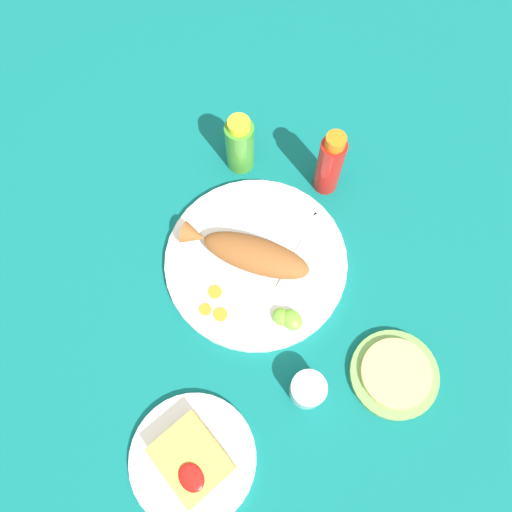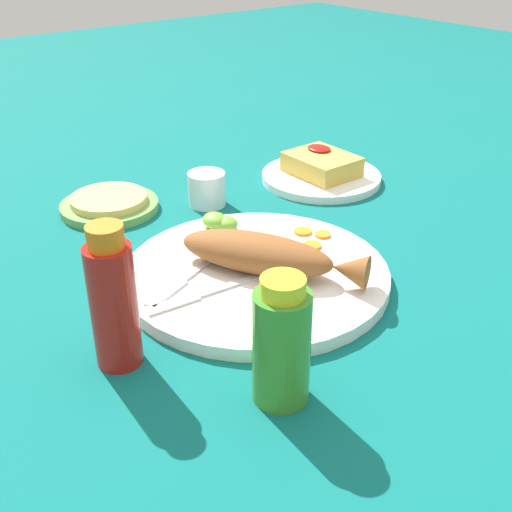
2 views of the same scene
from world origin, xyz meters
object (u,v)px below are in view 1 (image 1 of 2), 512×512
object	(u,v)px
fork_near	(287,228)
hot_sauce_bottle_green	(240,145)
side_plate_fries	(193,459)
tortilla_plate	(394,374)
main_plate	(256,261)
fried_fish	(249,253)
hot_sauce_bottle_red	(330,164)
salt_cup	(308,390)
fork_far	(301,246)

from	to	relation	value
fork_near	hot_sauce_bottle_green	xyz separation A→B (m)	(-0.19, 0.03, 0.05)
side_plate_fries	tortilla_plate	bearing A→B (deg)	71.24
hot_sauce_bottle_green	tortilla_plate	world-z (taller)	hot_sauce_bottle_green
main_plate	tortilla_plate	distance (m)	0.33
fried_fish	fork_near	distance (m)	0.10
hot_sauce_bottle_red	tortilla_plate	distance (m)	0.42
salt_cup	side_plate_fries	size ratio (longest dim) A/B	0.29
fork_far	hot_sauce_bottle_green	distance (m)	0.24
main_plate	hot_sauce_bottle_red	world-z (taller)	hot_sauce_bottle_red
main_plate	fork_near	distance (m)	0.09
salt_cup	hot_sauce_bottle_green	bearing A→B (deg)	154.10
hot_sauce_bottle_green	salt_cup	distance (m)	0.50
hot_sauce_bottle_red	side_plate_fries	distance (m)	0.60
hot_sauce_bottle_green	salt_cup	xyz separation A→B (m)	(0.45, -0.22, -0.04)
main_plate	fried_fish	bearing A→B (deg)	-149.30
fork_far	side_plate_fries	bearing A→B (deg)	-178.64
main_plate	salt_cup	bearing A→B (deg)	-20.24
fork_near	tortilla_plate	bearing A→B (deg)	-91.14
fork_far	tortilla_plate	xyz separation A→B (m)	(0.29, -0.04, -0.01)
hot_sauce_bottle_red	salt_cup	size ratio (longest dim) A/B	2.66
main_plate	hot_sauce_bottle_green	size ratio (longest dim) A/B	2.52
main_plate	fork_far	bearing A→B (deg)	67.10
salt_cup	main_plate	bearing A→B (deg)	159.76
fork_far	salt_cup	world-z (taller)	salt_cup
fork_near	hot_sauce_bottle_green	size ratio (longest dim) A/B	1.30
main_plate	hot_sauce_bottle_green	distance (m)	0.24
fried_fish	hot_sauce_bottle_green	world-z (taller)	hot_sauce_bottle_green
fork_far	fork_near	bearing A→B (deg)	63.16
hot_sauce_bottle_red	tortilla_plate	xyz separation A→B (m)	(0.37, -0.18, -0.07)
fork_far	hot_sauce_bottle_red	distance (m)	0.17
fork_far	main_plate	bearing A→B (deg)	135.77
hot_sauce_bottle_red	main_plate	bearing A→B (deg)	-79.53
fried_fish	hot_sauce_bottle_red	size ratio (longest dim) A/B	1.49
main_plate	side_plate_fries	size ratio (longest dim) A/B	1.64
fried_fish	side_plate_fries	size ratio (longest dim) A/B	1.15
fork_far	hot_sauce_bottle_green	xyz separation A→B (m)	(-0.24, 0.04, 0.05)
salt_cup	tortilla_plate	size ratio (longest dim) A/B	0.39
fork_far	tortilla_plate	size ratio (longest dim) A/B	1.09
hot_sauce_bottle_red	fork_far	bearing A→B (deg)	-60.70
fork_near	hot_sauce_bottle_green	world-z (taller)	hot_sauce_bottle_green
fork_far	salt_cup	distance (m)	0.28
fork_far	hot_sauce_bottle_red	world-z (taller)	hot_sauce_bottle_red
fried_fish	salt_cup	world-z (taller)	fried_fish
fried_fish	hot_sauce_bottle_red	bearing A→B (deg)	66.63
fork_near	hot_sauce_bottle_green	distance (m)	0.20
side_plate_fries	tortilla_plate	distance (m)	0.39
fork_near	salt_cup	distance (m)	0.32
fork_far	tortilla_plate	world-z (taller)	fork_far
fried_fish	tortilla_plate	xyz separation A→B (m)	(0.34, 0.06, -0.04)
hot_sauce_bottle_green	tortilla_plate	distance (m)	0.54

